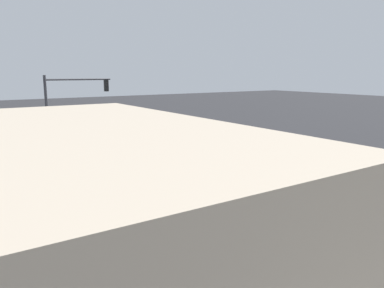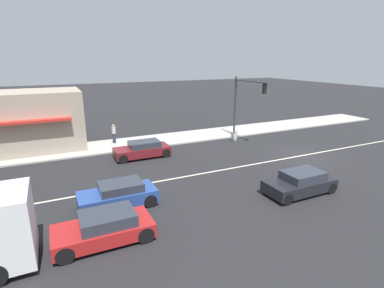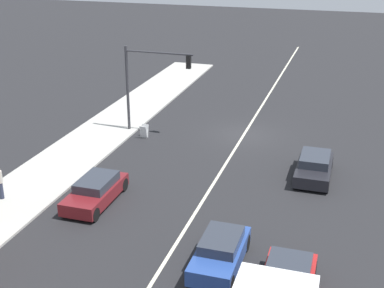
# 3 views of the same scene
# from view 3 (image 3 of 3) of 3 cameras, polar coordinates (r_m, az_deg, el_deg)

# --- Properties ---
(lane_marking_center) EXTENTS (0.16, 60.00, 0.01)m
(lane_marking_center) POSITION_cam_3_polar(r_m,az_deg,el_deg) (35.43, 5.57, 1.02)
(lane_marking_center) COLOR beige
(lane_marking_center) RESTS_ON ground
(traffic_signal_main) EXTENTS (4.59, 0.34, 5.60)m
(traffic_signal_main) POSITION_cam_3_polar(r_m,az_deg,el_deg) (34.57, -4.78, 7.30)
(traffic_signal_main) COLOR #333338
(traffic_signal_main) RESTS_ON sidewalk_right
(warning_aframe_sign) EXTENTS (0.45, 0.53, 0.84)m
(warning_aframe_sign) POSITION_cam_3_polar(r_m,az_deg,el_deg) (34.75, -5.13, 1.35)
(warning_aframe_sign) COLOR silver
(warning_aframe_sign) RESTS_ON ground
(sedan_maroon) EXTENTS (1.77, 4.16, 1.26)m
(sedan_maroon) POSITION_cam_3_polar(r_m,az_deg,el_deg) (26.76, -10.24, -4.96)
(sedan_maroon) COLOR maroon
(sedan_maroon) RESTS_ON ground
(coupe_blue) EXTENTS (1.74, 3.85, 1.29)m
(coupe_blue) POSITION_cam_3_polar(r_m,az_deg,el_deg) (21.68, 3.03, -11.44)
(coupe_blue) COLOR #284793
(coupe_blue) RESTS_ON ground
(sedan_dark) EXTENTS (1.82, 4.02, 1.27)m
(sedan_dark) POSITION_cam_3_polar(r_m,az_deg,el_deg) (29.69, 12.91, -2.40)
(sedan_dark) COLOR black
(sedan_dark) RESTS_ON ground
(hatchback_red) EXTENTS (1.88, 3.98, 1.26)m
(hatchback_red) POSITION_cam_3_polar(r_m,az_deg,el_deg) (20.36, 10.08, -14.33)
(hatchback_red) COLOR #AD1E1E
(hatchback_red) RESTS_ON ground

